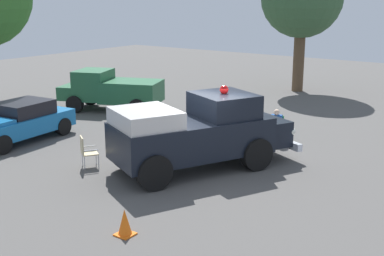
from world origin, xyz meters
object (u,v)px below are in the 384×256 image
(lawn_chair_near_truck, at_px, (276,127))
(traffic_cone, at_px, (125,223))
(spectator_seated, at_px, (276,125))
(classic_hot_rod, at_px, (17,122))
(lawn_chair_by_car, at_px, (86,150))
(vintage_fire_truck, at_px, (199,132))
(parked_pickup, at_px, (111,90))

(lawn_chair_near_truck, distance_m, traffic_cone, 8.81)
(spectator_seated, distance_m, traffic_cone, 8.68)
(classic_hot_rod, xyz_separation_m, lawn_chair_by_car, (0.57, 4.36, -0.16))
(lawn_chair_near_truck, xyz_separation_m, traffic_cone, (8.78, 0.66, -0.28))
(classic_hot_rod, bearing_deg, vintage_fire_truck, 101.26)
(lawn_chair_by_car, xyz_separation_m, traffic_cone, (2.72, 4.25, -0.28))
(lawn_chair_near_truck, relative_size, spectator_seated, 0.79)
(parked_pickup, xyz_separation_m, lawn_chair_by_car, (6.44, 5.31, -0.40))
(parked_pickup, relative_size, lawn_chair_near_truck, 5.02)
(vintage_fire_truck, xyz_separation_m, spectator_seated, (-3.91, 0.69, -0.50))
(parked_pickup, xyz_separation_m, traffic_cone, (9.16, 9.56, -0.68))
(lawn_chair_by_car, height_order, traffic_cone, lawn_chair_by_car)
(lawn_chair_near_truck, height_order, traffic_cone, lawn_chair_near_truck)
(vintage_fire_truck, xyz_separation_m, parked_pickup, (-4.42, -8.24, -0.21))
(traffic_cone, bearing_deg, lawn_chair_near_truck, -175.69)
(vintage_fire_truck, height_order, lawn_chair_near_truck, vintage_fire_truck)
(classic_hot_rod, xyz_separation_m, traffic_cone, (3.29, 8.61, -0.44))
(lawn_chair_near_truck, relative_size, traffic_cone, 1.61)
(vintage_fire_truck, relative_size, lawn_chair_by_car, 6.19)
(spectator_seated, bearing_deg, parked_pickup, -93.26)
(parked_pickup, relative_size, traffic_cone, 8.07)
(lawn_chair_near_truck, bearing_deg, classic_hot_rod, -55.37)
(parked_pickup, bearing_deg, traffic_cone, 46.22)
(vintage_fire_truck, distance_m, lawn_chair_near_truck, 4.13)
(classic_hot_rod, distance_m, parked_pickup, 5.95)
(lawn_chair_near_truck, height_order, spectator_seated, spectator_seated)
(spectator_seated, bearing_deg, lawn_chair_near_truck, -165.25)
(lawn_chair_near_truck, bearing_deg, lawn_chair_by_car, -30.61)
(vintage_fire_truck, distance_m, parked_pickup, 9.35)
(lawn_chair_near_truck, bearing_deg, vintage_fire_truck, -9.26)
(spectator_seated, xyz_separation_m, traffic_cone, (8.65, 0.63, -0.39))
(lawn_chair_by_car, distance_m, spectator_seated, 6.95)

